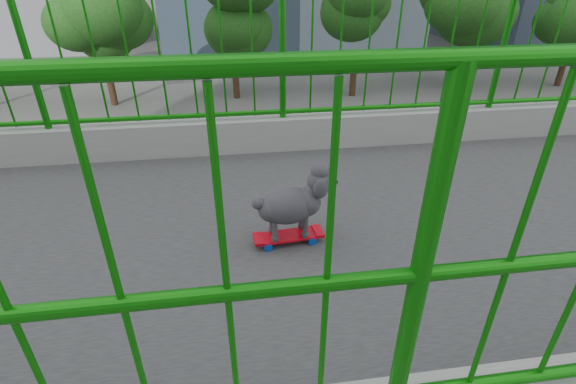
{
  "coord_description": "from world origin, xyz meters",
  "views": [
    {
      "loc": [
        2.18,
        3.54,
        8.58
      ],
      "look_at": [
        -0.3,
        3.89,
        7.15
      ],
      "focal_mm": 25.99,
      "sensor_mm": 36.0,
      "label": 1
    }
  ],
  "objects_px": {
    "skateboard": "(289,236)",
    "poodle": "(293,202)",
    "car_0": "(428,280)",
    "car_2": "(231,183)",
    "car_6": "(150,236)"
  },
  "relations": [
    {
      "from": "poodle",
      "to": "car_0",
      "type": "bearing_deg",
      "value": 137.1
    },
    {
      "from": "car_2",
      "to": "car_6",
      "type": "relative_size",
      "value": 1.0
    },
    {
      "from": "skateboard",
      "to": "car_6",
      "type": "xyz_separation_m",
      "value": [
        -9.28,
        -3.15,
        -6.28
      ]
    },
    {
      "from": "car_2",
      "to": "car_6",
      "type": "height_order",
      "value": "car_2"
    },
    {
      "from": "car_2",
      "to": "car_6",
      "type": "xyz_separation_m",
      "value": [
        3.2,
        -2.65,
        -0.0
      ]
    },
    {
      "from": "poodle",
      "to": "car_2",
      "type": "height_order",
      "value": "poodle"
    },
    {
      "from": "skateboard",
      "to": "car_6",
      "type": "height_order",
      "value": "skateboard"
    },
    {
      "from": "skateboard",
      "to": "poodle",
      "type": "bearing_deg",
      "value": 90.0
    },
    {
      "from": "skateboard",
      "to": "car_2",
      "type": "xyz_separation_m",
      "value": [
        -12.48,
        -0.5,
        -6.27
      ]
    },
    {
      "from": "car_0",
      "to": "car_6",
      "type": "bearing_deg",
      "value": -111.98
    },
    {
      "from": "car_0",
      "to": "car_6",
      "type": "relative_size",
      "value": 0.79
    },
    {
      "from": "skateboard",
      "to": "car_2",
      "type": "bearing_deg",
      "value": 177.41
    },
    {
      "from": "car_0",
      "to": "car_6",
      "type": "height_order",
      "value": "car_6"
    },
    {
      "from": "poodle",
      "to": "car_2",
      "type": "distance_m",
      "value": 14.09
    },
    {
      "from": "skateboard",
      "to": "car_0",
      "type": "xyz_separation_m",
      "value": [
        -6.08,
        4.78,
        -6.3
      ]
    }
  ]
}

